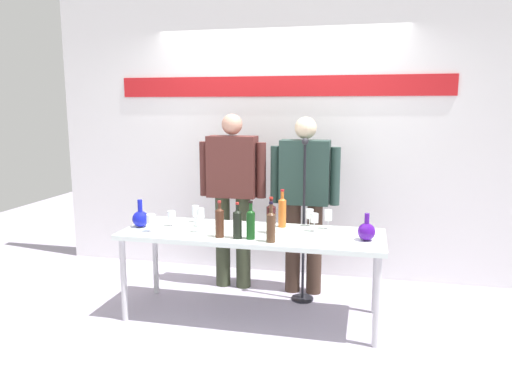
% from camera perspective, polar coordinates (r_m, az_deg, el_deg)
% --- Properties ---
extents(ground_plane, '(10.00, 10.00, 0.00)m').
position_cam_1_polar(ground_plane, '(4.22, -0.47, -14.32)').
color(ground_plane, '#A69CB0').
extents(back_wall, '(4.81, 0.11, 3.00)m').
position_cam_1_polar(back_wall, '(5.03, 2.73, 7.32)').
color(back_wall, white).
rests_on(back_wall, ground).
extents(display_table, '(2.12, 0.71, 0.73)m').
position_cam_1_polar(display_table, '(3.99, -0.49, -5.49)').
color(display_table, white).
rests_on(display_table, ground).
extents(decanter_blue_left, '(0.14, 0.14, 0.24)m').
position_cam_1_polar(decanter_blue_left, '(4.23, -13.37, -3.00)').
color(decanter_blue_left, '#131AB1').
rests_on(decanter_blue_left, display_table).
extents(decanter_blue_right, '(0.14, 0.14, 0.21)m').
position_cam_1_polar(decanter_blue_right, '(3.81, 12.81, -4.49)').
color(decanter_blue_right, '#45118C').
rests_on(decanter_blue_right, display_table).
extents(presenter_left, '(0.65, 0.22, 1.67)m').
position_cam_1_polar(presenter_left, '(4.62, -2.76, 0.38)').
color(presenter_left, '#333926').
rests_on(presenter_left, ground).
extents(presenter_right, '(0.64, 0.22, 1.65)m').
position_cam_1_polar(presenter_right, '(4.49, 5.70, -0.18)').
color(presenter_right, '#3C2A20').
rests_on(presenter_right, ground).
extents(wine_bottle_0, '(0.07, 0.07, 0.30)m').
position_cam_1_polar(wine_bottle_0, '(3.74, -0.63, -3.62)').
color(wine_bottle_0, '#114114').
rests_on(wine_bottle_0, display_table).
extents(wine_bottle_1, '(0.08, 0.08, 0.30)m').
position_cam_1_polar(wine_bottle_1, '(3.91, 1.78, -2.99)').
color(wine_bottle_1, '#361111').
rests_on(wine_bottle_1, display_table).
extents(wine_bottle_2, '(0.07, 0.07, 0.29)m').
position_cam_1_polar(wine_bottle_2, '(3.80, -4.29, -3.43)').
color(wine_bottle_2, '#452516').
rests_on(wine_bottle_2, display_table).
extents(wine_bottle_3, '(0.07, 0.07, 0.32)m').
position_cam_1_polar(wine_bottle_3, '(4.11, 3.09, -2.23)').
color(wine_bottle_3, '#CB6122').
rests_on(wine_bottle_3, display_table).
extents(wine_bottle_4, '(0.07, 0.07, 0.28)m').
position_cam_1_polar(wine_bottle_4, '(3.76, -2.19, -3.64)').
color(wine_bottle_4, black).
rests_on(wine_bottle_4, display_table).
extents(wine_bottle_5, '(0.07, 0.07, 0.31)m').
position_cam_1_polar(wine_bottle_5, '(3.66, 1.76, -3.92)').
color(wine_bottle_5, '#492E1D').
rests_on(wine_bottle_5, display_table).
extents(wine_glass_left_0, '(0.07, 0.07, 0.13)m').
position_cam_1_polar(wine_glass_left_0, '(4.21, -9.85, -2.72)').
color(wine_glass_left_0, white).
rests_on(wine_glass_left_0, display_table).
extents(wine_glass_left_1, '(0.07, 0.07, 0.16)m').
position_cam_1_polar(wine_glass_left_1, '(4.15, -6.54, -2.50)').
color(wine_glass_left_1, white).
rests_on(wine_glass_left_1, display_table).
extents(wine_glass_left_2, '(0.06, 0.06, 0.15)m').
position_cam_1_polar(wine_glass_left_2, '(4.32, -7.11, -2.20)').
color(wine_glass_left_2, white).
rests_on(wine_glass_left_2, display_table).
extents(wine_glass_left_3, '(0.07, 0.07, 0.14)m').
position_cam_1_polar(wine_glass_left_3, '(4.05, -12.20, -3.14)').
color(wine_glass_left_3, white).
rests_on(wine_glass_left_3, display_table).
extents(wine_glass_left_4, '(0.07, 0.07, 0.13)m').
position_cam_1_polar(wine_glass_left_4, '(3.98, -6.82, -3.36)').
color(wine_glass_left_4, white).
rests_on(wine_glass_left_4, display_table).
extents(wine_glass_right_0, '(0.07, 0.07, 0.15)m').
position_cam_1_polar(wine_glass_right_0, '(3.99, 6.85, -3.08)').
color(wine_glass_right_0, white).
rests_on(wine_glass_right_0, display_table).
extents(wine_glass_right_1, '(0.06, 0.06, 0.16)m').
position_cam_1_polar(wine_glass_right_1, '(4.09, 8.45, -2.74)').
color(wine_glass_right_1, white).
rests_on(wine_glass_right_1, display_table).
extents(wine_glass_right_2, '(0.07, 0.07, 0.15)m').
position_cam_1_polar(wine_glass_right_2, '(4.17, 6.29, -2.58)').
color(wine_glass_right_2, white).
rests_on(wine_glass_right_2, display_table).
extents(microphone_stand, '(0.20, 0.20, 1.47)m').
position_cam_1_polar(microphone_stand, '(4.40, 5.55, -6.55)').
color(microphone_stand, black).
rests_on(microphone_stand, ground).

